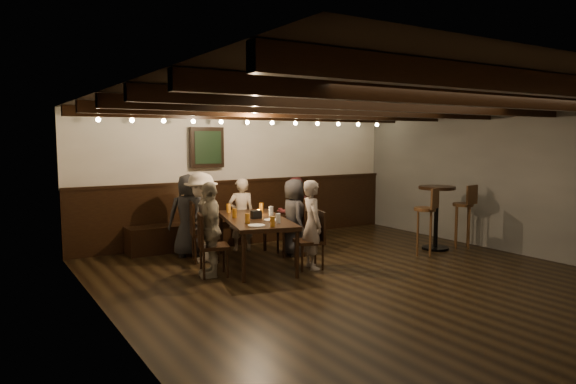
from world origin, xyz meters
TOP-DOWN VIEW (x-y plane):
  - room at (-0.29, 2.21)m, footprint 7.00×7.00m
  - dining_table at (-0.81, 1.58)m, footprint 1.34×2.07m
  - chair_left_near at (-1.38, 2.21)m, footprint 0.52×0.52m
  - chair_left_far at (-1.62, 1.34)m, footprint 0.49×0.49m
  - chair_right_near at (0.01, 1.83)m, footprint 0.53×0.53m
  - chair_right_far at (-0.23, 0.96)m, footprint 0.48×0.48m
  - person_bench_left at (-1.44, 2.69)m, footprint 0.75×0.59m
  - person_bench_centre at (-0.53, 2.60)m, footprint 0.52×0.41m
  - person_bench_right at (0.30, 2.21)m, footprint 0.71×0.62m
  - person_left_near at (-1.41, 2.21)m, footprint 0.74×1.00m
  - person_left_far at (-1.65, 1.35)m, footprint 0.52×0.83m
  - person_right_near at (0.04, 1.82)m, footprint 0.55×0.70m
  - person_right_far at (-0.20, 0.95)m, footprint 0.43×0.54m
  - pint_a at (-0.89, 2.33)m, footprint 0.07×0.07m
  - pint_b at (-0.39, 2.14)m, footprint 0.07×0.07m
  - pint_c at (-1.07, 1.76)m, footprint 0.07×0.07m
  - pint_d at (-0.46, 1.70)m, footprint 0.07×0.07m
  - pint_e at (-1.14, 1.21)m, footprint 0.07×0.07m
  - pint_f at (-0.76, 1.00)m, footprint 0.07×0.07m
  - pint_g at (-0.97, 0.80)m, footprint 0.07×0.07m
  - plate_near at (-1.13, 0.95)m, footprint 0.24×0.24m
  - plate_far at (-0.71, 1.25)m, footprint 0.24×0.24m
  - condiment_caddy at (-0.82, 1.53)m, footprint 0.15×0.10m
  - candle at (-0.61, 1.84)m, footprint 0.05×0.05m
  - high_top_table at (2.35, 0.89)m, footprint 0.62×0.62m
  - bar_stool_left at (1.85, 0.68)m, footprint 0.39×0.40m
  - bar_stool_right at (2.85, 0.73)m, footprint 0.35×0.37m

SIDE VIEW (x-z plane):
  - chair_right_far at x=-0.23m, z-range -0.17..0.69m
  - chair_left_far at x=-1.62m, z-range -0.17..0.71m
  - chair_left_near at x=-1.38m, z-range -0.18..0.75m
  - chair_right_near at x=0.01m, z-range -0.18..0.76m
  - bar_stool_left at x=1.85m, z-range -0.14..0.97m
  - bar_stool_right at x=2.85m, z-range -0.14..0.97m
  - person_bench_centre at x=-0.53m, z-range 0.00..1.24m
  - person_bench_right at x=0.30m, z-range 0.00..1.25m
  - person_right_near at x=0.04m, z-range 0.00..1.26m
  - person_right_far at x=-0.20m, z-range 0.00..1.31m
  - dining_table at x=-0.81m, z-range 0.30..1.02m
  - person_left_far at x=-1.65m, z-range 0.00..1.32m
  - person_bench_left at x=-1.44m, z-range 0.00..1.34m
  - person_left_near at x=-1.41m, z-range 0.00..1.39m
  - high_top_table at x=2.35m, z-range 0.17..1.27m
  - plate_near at x=-1.13m, z-range 0.72..0.73m
  - plate_far at x=-0.71m, z-range 0.72..0.73m
  - candle at x=-0.61m, z-range 0.72..0.77m
  - condiment_caddy at x=-0.82m, z-range 0.72..0.84m
  - pint_a at x=-0.89m, z-range 0.72..0.86m
  - pint_b at x=-0.39m, z-range 0.72..0.86m
  - pint_c at x=-1.07m, z-range 0.72..0.86m
  - pint_d at x=-0.46m, z-range 0.72..0.86m
  - pint_e at x=-1.14m, z-range 0.72..0.86m
  - pint_f at x=-0.76m, z-range 0.72..0.86m
  - pint_g at x=-0.97m, z-range 0.72..0.86m
  - room at x=-0.29m, z-range -2.43..4.57m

